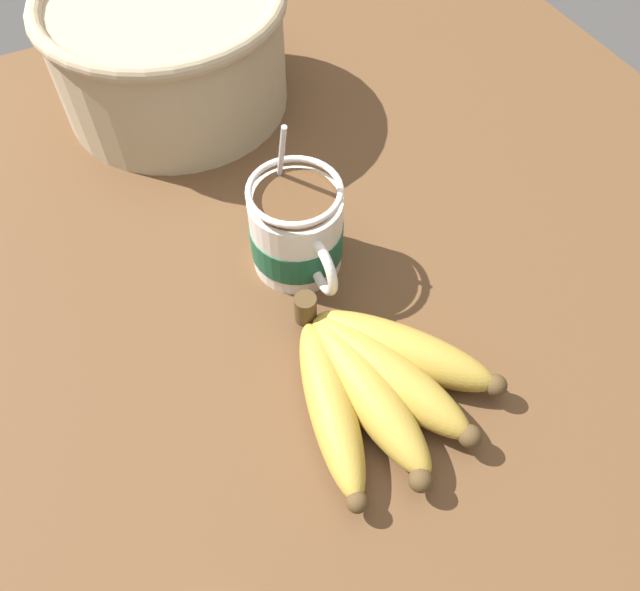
% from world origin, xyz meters
% --- Properties ---
extents(table, '(1.06, 1.06, 0.03)m').
position_xyz_m(table, '(0.00, 0.00, 0.02)').
color(table, brown).
rests_on(table, ground).
extents(coffee_mug, '(0.13, 0.09, 0.15)m').
position_xyz_m(coffee_mug, '(-0.05, 0.01, 0.08)').
color(coffee_mug, white).
rests_on(coffee_mug, table).
extents(banana_bunch, '(0.19, 0.18, 0.04)m').
position_xyz_m(banana_bunch, '(0.11, 0.01, 0.05)').
color(banana_bunch, '#4C381E').
rests_on(banana_bunch, table).
extents(woven_basket, '(0.27, 0.27, 0.14)m').
position_xyz_m(woven_basket, '(-0.34, -0.01, 0.11)').
color(woven_basket, tan).
rests_on(woven_basket, table).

